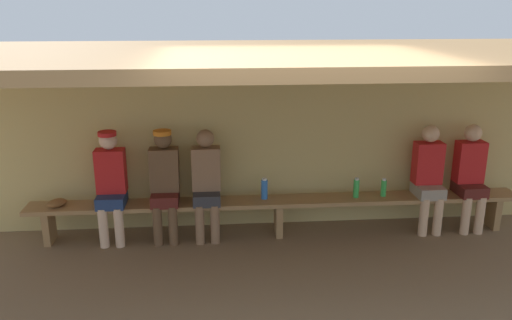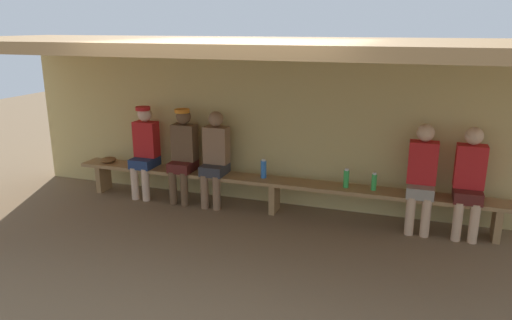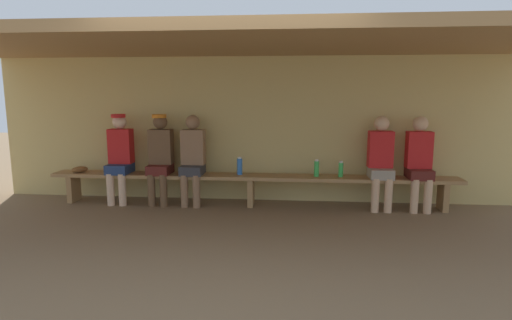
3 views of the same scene
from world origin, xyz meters
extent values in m
plane|color=brown|center=(0.00, 0.00, 0.00)|extent=(24.00, 24.00, 0.00)
cube|color=tan|center=(0.00, 2.00, 1.10)|extent=(8.00, 0.20, 2.20)
cube|color=#9E7547|center=(0.00, 0.70, 2.26)|extent=(8.00, 2.80, 0.12)
cube|color=#9E7547|center=(0.00, 1.55, 0.43)|extent=(6.00, 0.36, 0.05)
cube|color=#9E7547|center=(-2.75, 1.55, 0.21)|extent=(0.08, 0.29, 0.41)
cube|color=#9E7547|center=(0.00, 1.55, 0.21)|extent=(0.08, 0.29, 0.41)
cube|color=#9E7547|center=(2.75, 1.55, 0.21)|extent=(0.08, 0.29, 0.41)
cube|color=#591E19|center=(-1.36, 1.53, 0.53)|extent=(0.32, 0.40, 0.14)
cylinder|color=brown|center=(-1.45, 1.37, 0.24)|extent=(0.11, 0.11, 0.48)
cylinder|color=brown|center=(-1.27, 1.37, 0.24)|extent=(0.11, 0.11, 0.48)
cube|color=brown|center=(-1.36, 1.61, 0.86)|extent=(0.34, 0.20, 0.52)
sphere|color=brown|center=(-1.36, 1.61, 1.23)|extent=(0.21, 0.21, 0.21)
cylinder|color=orange|center=(-1.36, 1.57, 1.32)|extent=(0.21, 0.21, 0.05)
cube|color=gray|center=(1.86, 1.53, 0.53)|extent=(0.32, 0.40, 0.14)
cylinder|color=#DBAD84|center=(1.77, 1.37, 0.24)|extent=(0.11, 0.11, 0.48)
cylinder|color=#DBAD84|center=(1.95, 1.37, 0.24)|extent=(0.11, 0.11, 0.48)
cube|color=red|center=(1.86, 1.61, 0.86)|extent=(0.34, 0.20, 0.52)
sphere|color=#DBAD84|center=(1.86, 1.61, 1.23)|extent=(0.21, 0.21, 0.21)
cube|color=#591E19|center=(2.39, 1.53, 0.53)|extent=(0.32, 0.40, 0.14)
cylinder|color=#DBAD84|center=(2.30, 1.37, 0.24)|extent=(0.11, 0.11, 0.48)
cylinder|color=#DBAD84|center=(2.48, 1.37, 0.24)|extent=(0.11, 0.11, 0.48)
cube|color=red|center=(2.39, 1.61, 0.86)|extent=(0.34, 0.20, 0.52)
sphere|color=#DBAD84|center=(2.39, 1.61, 1.23)|extent=(0.21, 0.21, 0.21)
cube|color=navy|center=(-1.99, 1.53, 0.53)|extent=(0.32, 0.40, 0.14)
cylinder|color=beige|center=(-2.08, 1.37, 0.24)|extent=(0.11, 0.11, 0.48)
cylinder|color=beige|center=(-1.90, 1.37, 0.24)|extent=(0.11, 0.11, 0.48)
cube|color=red|center=(-1.99, 1.61, 0.86)|extent=(0.34, 0.20, 0.52)
sphere|color=beige|center=(-1.99, 1.61, 1.23)|extent=(0.21, 0.21, 0.21)
cylinder|color=red|center=(-1.99, 1.57, 1.32)|extent=(0.21, 0.21, 0.05)
cube|color=#333338|center=(-0.87, 1.53, 0.53)|extent=(0.32, 0.40, 0.14)
cylinder|color=#8C6647|center=(-0.96, 1.37, 0.24)|extent=(0.11, 0.11, 0.48)
cylinder|color=#8C6647|center=(-0.78, 1.37, 0.24)|extent=(0.11, 0.11, 0.48)
cube|color=#8C6647|center=(-0.87, 1.61, 0.86)|extent=(0.34, 0.20, 0.52)
sphere|color=#8C6647|center=(-0.87, 1.61, 1.23)|extent=(0.21, 0.21, 0.21)
cylinder|color=green|center=(0.96, 1.54, 0.57)|extent=(0.07, 0.07, 0.23)
cylinder|color=white|center=(0.96, 1.54, 0.70)|extent=(0.05, 0.05, 0.02)
cylinder|color=green|center=(1.30, 1.56, 0.56)|extent=(0.07, 0.07, 0.20)
cylinder|color=white|center=(1.30, 1.56, 0.68)|extent=(0.05, 0.05, 0.02)
cylinder|color=blue|center=(-0.17, 1.59, 0.58)|extent=(0.08, 0.08, 0.24)
cylinder|color=white|center=(-0.17, 1.59, 0.71)|extent=(0.06, 0.06, 0.02)
ellipsoid|color=brown|center=(-2.62, 1.53, 0.51)|extent=(0.29, 0.29, 0.09)
camera|label=1|loc=(-0.77, -4.35, 2.76)|focal=36.67mm
camera|label=2|loc=(1.74, -4.35, 2.47)|focal=33.62mm
camera|label=3|loc=(0.62, -4.39, 1.66)|focal=29.01mm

